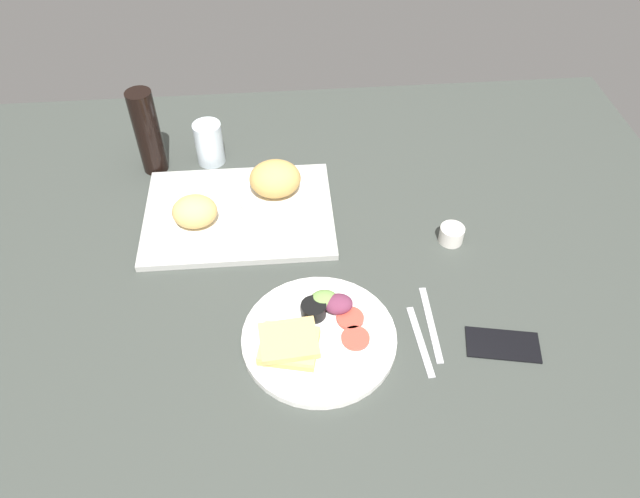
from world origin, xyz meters
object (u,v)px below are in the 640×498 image
object	(u,v)px
serving_tray	(239,213)
plate_with_salad	(316,334)
espresso_cup	(451,234)
soda_bottle	(148,132)
bread_plate_near	(195,218)
bread_plate_far	(277,184)
drinking_glass	(209,143)
fork	(420,341)
knife	(431,323)
cell_phone	(503,344)

from	to	relation	value
serving_tray	plate_with_salad	distance (cm)	40.67
serving_tray	espresso_cup	xyz separation A→B (cm)	(48.97, -12.61, 1.20)
serving_tray	soda_bottle	xyz separation A→B (cm)	(-21.95, 20.36, 10.55)
bread_plate_near	soda_bottle	world-z (taller)	soda_bottle
bread_plate_far	soda_bottle	world-z (taller)	soda_bottle
serving_tray	espresso_cup	bearing A→B (deg)	-14.44
serving_tray	drinking_glass	world-z (taller)	drinking_glass
bread_plate_far	drinking_glass	world-z (taller)	same
bread_plate_near	bread_plate_far	bearing A→B (deg)	26.40
fork	espresso_cup	bearing A→B (deg)	-28.44
soda_bottle	espresso_cup	bearing A→B (deg)	-24.94
bread_plate_near	espresso_cup	world-z (taller)	bread_plate_near
espresso_cup	bread_plate_far	bearing A→B (deg)	156.33
knife	cell_phone	distance (cm)	14.57
cell_phone	soda_bottle	bearing A→B (deg)	151.29
plate_with_salad	drinking_glass	bearing A→B (deg)	111.15
soda_bottle	fork	world-z (taller)	soda_bottle
serving_tray	fork	distance (cm)	53.97
drinking_glass	fork	xyz separation A→B (cm)	(43.79, -62.22, -5.48)
bread_plate_near	cell_phone	size ratio (longest dim) A/B	1.40
bread_plate_near	fork	world-z (taller)	bread_plate_near
serving_tray	drinking_glass	size ratio (longest dim) A/B	3.93
serving_tray	soda_bottle	bearing A→B (deg)	137.14
plate_with_salad	soda_bottle	distance (cm)	69.71
cell_phone	espresso_cup	bearing A→B (deg)	108.06
serving_tray	espresso_cup	distance (cm)	50.58
espresso_cup	knife	world-z (taller)	espresso_cup
bread_plate_far	fork	xyz separation A→B (cm)	(26.83, -44.61, -5.26)
bread_plate_far	serving_tray	bearing A→B (deg)	-153.70
bread_plate_near	espresso_cup	xyz separation A→B (cm)	(58.70, -7.76, -2.54)
plate_with_salad	knife	world-z (taller)	plate_with_salad
serving_tray	knife	bearing A→B (deg)	-42.41
serving_tray	bread_plate_far	world-z (taller)	bread_plate_far
plate_with_salad	serving_tray	bearing A→B (deg)	112.68
plate_with_salad	bread_plate_far	bearing A→B (deg)	98.34
bread_plate_near	drinking_glass	bearing A→B (deg)	85.25
bread_plate_near	bread_plate_far	distance (cm)	21.48
plate_with_salad	soda_bottle	world-z (taller)	soda_bottle
drinking_glass	cell_phone	bearing A→B (deg)	-47.12
drinking_glass	knife	distance (cm)	74.90
bread_plate_near	plate_with_salad	bearing A→B (deg)	-52.13
bread_plate_far	knife	size ratio (longest dim) A/B	1.09
bread_plate_near	drinking_glass	size ratio (longest dim) A/B	1.76
bread_plate_far	fork	bearing A→B (deg)	-58.98
drinking_glass	espresso_cup	distance (cm)	66.48
serving_tray	bread_plate_far	xyz separation A→B (cm)	(9.49, 4.69, 4.71)
drinking_glass	knife	size ratio (longest dim) A/B	0.60
soda_bottle	cell_phone	size ratio (longest dim) A/B	1.58
espresso_cup	bread_plate_near	bearing A→B (deg)	172.47
serving_tray	bread_plate_near	distance (cm)	11.50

